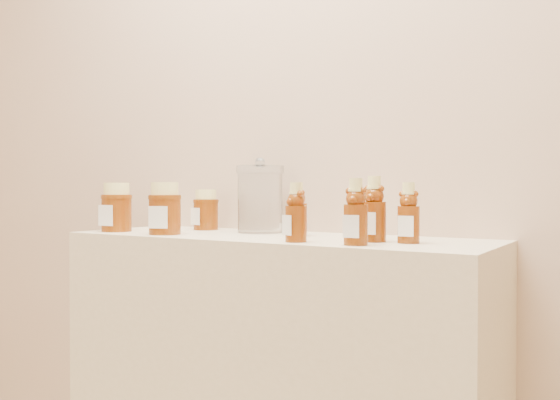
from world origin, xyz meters
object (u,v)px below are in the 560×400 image
Objects in this scene: glass_canister at (260,196)px; bear_bottle_back_left at (297,206)px; display_table at (273,398)px; honey_jar_left at (117,207)px; bear_bottle_front_left at (296,208)px.

bear_bottle_back_left is at bearing -19.01° from glass_canister.
glass_canister is (-0.10, 0.09, 0.56)m from display_table.
honey_jar_left is at bearing -154.67° from bear_bottle_back_left.
display_table is 8.05× the size of honey_jar_left.
display_table is 7.32× the size of bear_bottle_front_left.
honey_jar_left is 0.45m from glass_canister.
bear_bottle_front_left is at bearing -41.06° from glass_canister.
glass_canister is (-0.16, 0.06, 0.02)m from bear_bottle_back_left.
bear_bottle_front_left is at bearing -41.09° from display_table.
glass_canister is at bearing 163.21° from bear_bottle_front_left.
bear_bottle_back_left is at bearing 9.80° from honey_jar_left.
bear_bottle_back_left reaches higher than honey_jar_left.
bear_bottle_back_left is 1.02× the size of bear_bottle_front_left.
display_table is 0.73m from honey_jar_left.
display_table is 0.57m from bear_bottle_front_left.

